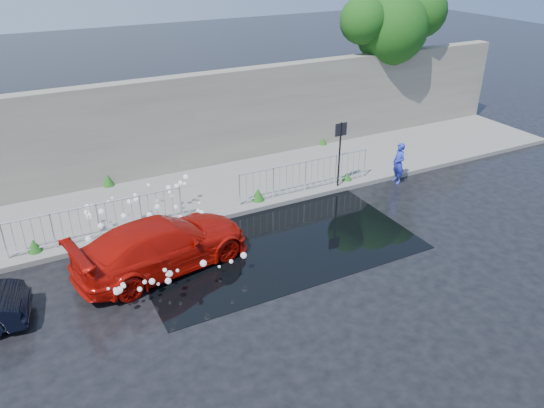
{
  "coord_description": "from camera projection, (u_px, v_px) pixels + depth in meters",
  "views": [
    {
      "loc": [
        -5.76,
        -10.94,
        8.1
      ],
      "look_at": [
        0.7,
        1.44,
        1.0
      ],
      "focal_mm": 35.0,
      "sensor_mm": 36.0,
      "label": 1
    }
  ],
  "objects": [
    {
      "name": "water_spray",
      "position": [
        152.0,
        228.0,
        15.03
      ],
      "size": [
        3.76,
        5.24,
        1.07
      ],
      "color": "white",
      "rests_on": "ground"
    },
    {
      "name": "railing_right",
      "position": [
        305.0,
        175.0,
        18.25
      ],
      "size": [
        5.05,
        0.05,
        1.1
      ],
      "color": "silver",
      "rests_on": "pavement"
    },
    {
      "name": "tree",
      "position": [
        394.0,
        23.0,
        22.37
      ],
      "size": [
        5.12,
        3.11,
        6.35
      ],
      "color": "#332114",
      "rests_on": "ground"
    },
    {
      "name": "puddle",
      "position": [
        273.0,
        241.0,
        15.69
      ],
      "size": [
        8.0,
        5.0,
        0.01
      ],
      "primitive_type": "cube",
      "color": "black",
      "rests_on": "ground"
    },
    {
      "name": "curb",
      "position": [
        230.0,
        215.0,
        17.03
      ],
      "size": [
        30.0,
        0.25,
        0.16
      ],
      "primitive_type": "cube",
      "color": "slate",
      "rests_on": "ground"
    },
    {
      "name": "red_car",
      "position": [
        163.0,
        245.0,
        14.19
      ],
      "size": [
        5.11,
        2.84,
        1.4
      ],
      "primitive_type": "imported",
      "rotation": [
        0.0,
        0.0,
        1.76
      ],
      "color": "#A30D06",
      "rests_on": "ground"
    },
    {
      "name": "sign_post",
      "position": [
        340.0,
        144.0,
        18.1
      ],
      "size": [
        0.45,
        0.06,
        2.5
      ],
      "color": "black",
      "rests_on": "ground"
    },
    {
      "name": "person",
      "position": [
        399.0,
        163.0,
        19.12
      ],
      "size": [
        0.41,
        0.58,
        1.51
      ],
      "primitive_type": "imported",
      "rotation": [
        0.0,
        0.0,
        -1.66
      ],
      "color": "#2533B9",
      "rests_on": "ground"
    },
    {
      "name": "ground",
      "position": [
        273.0,
        262.0,
        14.7
      ],
      "size": [
        90.0,
        90.0,
        0.0
      ],
      "primitive_type": "plane",
      "color": "black",
      "rests_on": "ground"
    },
    {
      "name": "railing_left",
      "position": [
        98.0,
        220.0,
        15.36
      ],
      "size": [
        5.05,
        0.05,
        1.1
      ],
      "color": "silver",
      "rests_on": "pavement"
    },
    {
      "name": "weeds",
      "position": [
        197.0,
        192.0,
        17.93
      ],
      "size": [
        12.17,
        3.93,
        0.43
      ],
      "color": "#1C4713",
      "rests_on": "pavement"
    },
    {
      "name": "pavement",
      "position": [
        207.0,
        191.0,
        18.61
      ],
      "size": [
        30.0,
        4.0,
        0.15
      ],
      "primitive_type": "cube",
      "color": "slate",
      "rests_on": "ground"
    },
    {
      "name": "retaining_wall",
      "position": [
        183.0,
        124.0,
        19.52
      ],
      "size": [
        30.0,
        0.6,
        3.5
      ],
      "primitive_type": "cube",
      "color": "#6A6259",
      "rests_on": "pavement"
    }
  ]
}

